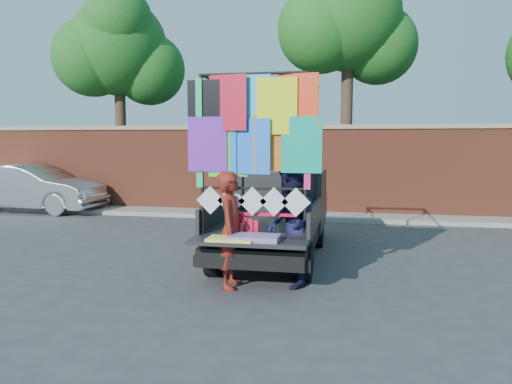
% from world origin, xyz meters
% --- Properties ---
extents(ground, '(90.00, 90.00, 0.00)m').
position_xyz_m(ground, '(0.00, 0.00, 0.00)').
color(ground, '#38383A').
rests_on(ground, ground).
extents(brick_wall, '(30.00, 0.45, 2.61)m').
position_xyz_m(brick_wall, '(0.00, 7.00, 1.33)').
color(brick_wall, brown).
rests_on(brick_wall, ground).
extents(curb, '(30.00, 1.20, 0.12)m').
position_xyz_m(curb, '(0.00, 6.30, 0.06)').
color(curb, gray).
rests_on(curb, ground).
extents(tree_left, '(4.20, 3.30, 7.05)m').
position_xyz_m(tree_left, '(-6.48, 8.12, 5.12)').
color(tree_left, '#38281C').
rests_on(tree_left, ground).
extents(tree_mid, '(4.20, 3.30, 7.73)m').
position_xyz_m(tree_mid, '(1.02, 8.12, 5.70)').
color(tree_mid, '#38281C').
rests_on(tree_mid, ground).
extents(pickup_truck, '(1.99, 4.99, 3.14)m').
position_xyz_m(pickup_truck, '(-0.14, 2.01, 0.80)').
color(pickup_truck, black).
rests_on(pickup_truck, ground).
extents(sedan, '(4.43, 1.71, 1.44)m').
position_xyz_m(sedan, '(-8.32, 5.95, 0.72)').
color(sedan, '#B6B7BE').
rests_on(sedan, ground).
extents(woman, '(0.43, 0.64, 1.73)m').
position_xyz_m(woman, '(-0.44, -0.50, 0.86)').
color(woman, maroon).
rests_on(woman, ground).
extents(man, '(0.93, 1.06, 1.82)m').
position_xyz_m(man, '(0.40, -0.24, 0.91)').
color(man, '#141433').
rests_on(man, ground).
extents(streamer_bundle, '(1.06, 0.06, 0.72)m').
position_xyz_m(streamer_bundle, '(-0.14, -0.38, 0.88)').
color(streamer_bundle, '#F80D34').
rests_on(streamer_bundle, ground).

